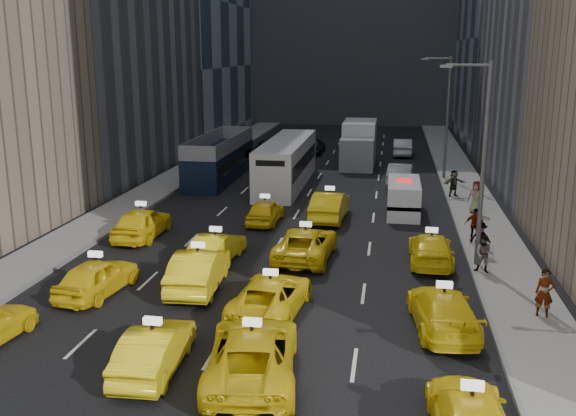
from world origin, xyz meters
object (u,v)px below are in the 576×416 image
nypd_van (404,198)px  box_truck (359,144)px  pedestrian_0 (544,293)px  double_decker (220,158)px  city_bus (287,163)px

nypd_van → box_truck: bearing=99.6°
pedestrian_0 → box_truck: bearing=115.8°
box_truck → nypd_van: bearing=-79.5°
nypd_van → box_truck: (-3.52, 16.13, 0.82)m
nypd_van → double_decker: double_decker is taller
nypd_van → pedestrian_0: bearing=-74.9°
city_bus → box_truck: box_truck is taller
box_truck → pedestrian_0: box_truck is taller
box_truck → pedestrian_0: size_ratio=4.46×
nypd_van → city_bus: (-8.11, 6.93, 0.66)m
box_truck → pedestrian_0: (8.27, -30.94, -0.73)m
pedestrian_0 → nypd_van: bearing=118.7°
nypd_van → city_bus: city_bus is taller
nypd_van → city_bus: 10.69m
double_decker → pedestrian_0: double_decker is taller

